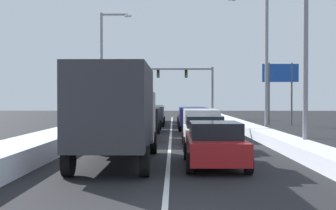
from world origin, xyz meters
name	(u,v)px	position (x,y,z in m)	size (l,w,h in m)	color
ground_plane	(171,138)	(0.00, 18.06, 0.00)	(120.00, 120.00, 0.00)	black
lane_stripe_between_right_lane_and_center_lane	(171,132)	(0.00, 22.57, 0.00)	(0.14, 49.66, 0.01)	silver
snow_bank_right_shoulder	(248,128)	(5.30, 22.57, 0.27)	(1.27, 49.66, 0.55)	silver
snow_bank_left_shoulder	(95,127)	(-5.30, 22.57, 0.37)	(2.01, 49.66, 0.74)	silver
sedan_red_right_lane_nearest	(215,144)	(1.57, 7.35, 0.76)	(2.00, 4.50, 1.51)	maroon
sedan_white_right_lane_second	(204,132)	(1.59, 12.89, 0.76)	(2.00, 4.50, 1.51)	silver
suv_silver_right_lane_third	(200,120)	(1.79, 18.65, 1.02)	(2.16, 4.90, 1.67)	#B7BABF
suv_navy_right_lane_fourth	(193,116)	(1.60, 24.83, 1.02)	(2.16, 4.90, 1.67)	navy
sedan_maroon_right_lane_fifth	(188,116)	(1.51, 31.51, 0.76)	(2.00, 4.50, 1.51)	maroon
box_truck_center_lane_nearest	(117,110)	(-1.79, 7.76, 1.90)	(2.53, 7.20, 3.36)	slate
suv_tan_center_lane_second	(136,122)	(-1.92, 16.57, 1.02)	(2.16, 4.90, 1.67)	#937F60
suv_black_center_lane_third	(145,117)	(-1.80, 22.66, 1.02)	(2.16, 4.90, 1.67)	black
suv_charcoal_center_lane_fourth	(152,114)	(-1.67, 29.73, 1.02)	(2.16, 4.90, 1.67)	#38383D
suv_green_center_lane_fifth	(153,112)	(-1.94, 36.29, 1.02)	(2.16, 4.90, 1.67)	#1E5633
traffic_light_gantry	(193,81)	(2.57, 45.13, 4.50)	(7.54, 0.47, 6.20)	slate
street_lamp_right_near	(298,22)	(5.51, 11.29, 5.58)	(2.66, 0.36, 9.50)	gray
street_lamp_right_mid	(261,52)	(5.77, 20.32, 5.28)	(2.66, 0.36, 8.92)	gray
street_lamp_left_mid	(105,60)	(-5.51, 28.59, 5.57)	(2.66, 0.36, 9.47)	gray
roadside_sign_right	(280,80)	(9.61, 30.92, 4.02)	(3.20, 0.16, 5.50)	#59595B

